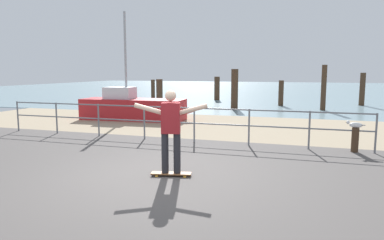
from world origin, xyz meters
TOP-DOWN VIEW (x-y plane):
  - ground_plane at (0.00, -1.00)m, footprint 24.00×10.00m
  - beach_strip at (0.00, 7.00)m, footprint 24.00×6.00m
  - sea_surface at (0.00, 35.00)m, footprint 72.00×50.00m
  - railing_fence at (-1.09, 3.60)m, footprint 11.27×0.05m
  - sailboat at (-4.10, 7.50)m, footprint 5.00×1.64m
  - skateboard at (0.31, 0.16)m, footprint 0.82×0.38m
  - skateboarder at (0.31, 0.16)m, footprint 1.43×0.42m
  - bollard_short at (4.04, 3.61)m, footprint 0.18×0.18m
  - seagull at (4.03, 3.61)m, footprint 0.49×0.17m
  - groyne_post_0 at (-7.91, 17.80)m, footprint 0.29×0.29m
  - groyne_post_1 at (-5.61, 13.57)m, footprint 0.38×0.38m
  - groyne_post_2 at (-3.30, 18.51)m, footprint 0.38×0.38m
  - groyne_post_3 at (-1.00, 13.20)m, footprint 0.38×0.38m
  - groyne_post_4 at (1.30, 15.74)m, footprint 0.30×0.30m
  - groyne_post_5 at (3.61, 13.82)m, footprint 0.27×0.27m
  - groyne_post_6 at (5.91, 17.31)m, footprint 0.32×0.32m

SIDE VIEW (x-z plane):
  - ground_plane at x=0.00m, z-range -0.02..0.02m
  - beach_strip at x=0.00m, z-range -0.02..0.02m
  - sea_surface at x=0.00m, z-range -0.02..0.02m
  - skateboard at x=0.31m, z-range 0.03..0.11m
  - bollard_short at x=4.04m, z-range 0.00..0.65m
  - sailboat at x=-4.10m, z-range -1.75..2.79m
  - railing_fence at x=-1.09m, z-range 0.17..1.22m
  - groyne_post_0 at x=-7.91m, z-range 0.00..1.44m
  - seagull at x=4.03m, z-range 0.64..0.81m
  - groyne_post_4 at x=1.30m, z-range 0.00..1.52m
  - groyne_post_1 at x=-5.61m, z-range 0.00..1.59m
  - groyne_post_2 at x=-3.30m, z-range 0.00..1.67m
  - groyne_post_6 at x=5.91m, z-range 0.00..1.97m
  - skateboarder at x=0.31m, z-range 0.19..1.84m
  - groyne_post_3 at x=-1.00m, z-range 0.00..2.18m
  - groyne_post_5 at x=3.61m, z-range 0.00..2.40m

